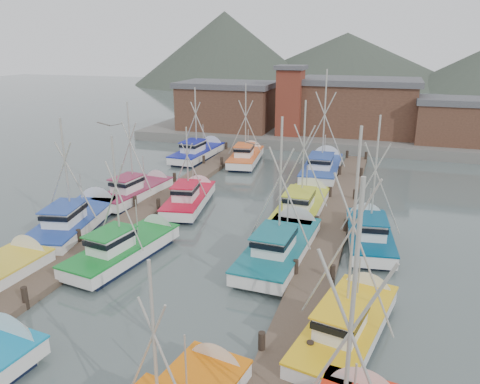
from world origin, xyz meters
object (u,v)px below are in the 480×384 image
(boat_8, at_px, (191,198))
(boat_12, at_px, (247,156))
(lookout_tower, at_px, (290,100))
(boat_4, at_px, (129,247))

(boat_8, xyz_separation_m, boat_12, (0.08, 14.77, 0.01))
(lookout_tower, height_order, boat_8, lookout_tower)
(lookout_tower, xyz_separation_m, boat_4, (-2.20, -35.35, -4.87))
(boat_4, relative_size, boat_8, 1.03)
(lookout_tower, height_order, boat_12, lookout_tower)
(lookout_tower, bearing_deg, boat_12, -102.02)
(lookout_tower, xyz_separation_m, boat_12, (-2.30, -10.81, -4.87))
(lookout_tower, relative_size, boat_8, 0.98)
(boat_4, bearing_deg, lookout_tower, 95.06)
(lookout_tower, relative_size, boat_12, 0.93)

